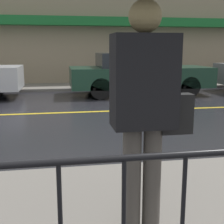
# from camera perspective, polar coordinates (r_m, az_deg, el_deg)

# --- Properties ---
(ground_plane) EXTENTS (80.00, 80.00, 0.00)m
(ground_plane) POSITION_cam_1_polar(r_m,az_deg,el_deg) (7.63, -10.88, -0.21)
(ground_plane) COLOR black
(sidewalk_far) EXTENTS (28.00, 1.95, 0.11)m
(sidewalk_far) POSITION_cam_1_polar(r_m,az_deg,el_deg) (12.38, -10.55, 4.51)
(sidewalk_far) COLOR slate
(sidewalk_far) RESTS_ON ground_plane
(lane_marking) EXTENTS (25.20, 0.12, 0.01)m
(lane_marking) POSITION_cam_1_polar(r_m,az_deg,el_deg) (7.63, -10.88, -0.18)
(lane_marking) COLOR gold
(lane_marking) RESTS_ON ground_plane
(building_storefront) EXTENTS (28.00, 0.85, 4.96)m
(building_storefront) POSITION_cam_1_polar(r_m,az_deg,el_deg) (13.42, -10.90, 15.46)
(building_storefront) COLOR gray
(building_storefront) RESTS_ON ground_plane
(pedestrian) EXTENTS (0.95, 0.95, 2.15)m
(pedestrian) POSITION_cam_1_polar(r_m,az_deg,el_deg) (2.27, 6.23, 16.37)
(pedestrian) COLOR #4C4742
(pedestrian) RESTS_ON sidewalk_near
(car_dark_green) EXTENTS (4.61, 1.87, 1.38)m
(car_dark_green) POSITION_cam_1_polar(r_m,az_deg,el_deg) (10.52, 4.84, 7.11)
(car_dark_green) COLOR #193828
(car_dark_green) RESTS_ON ground_plane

